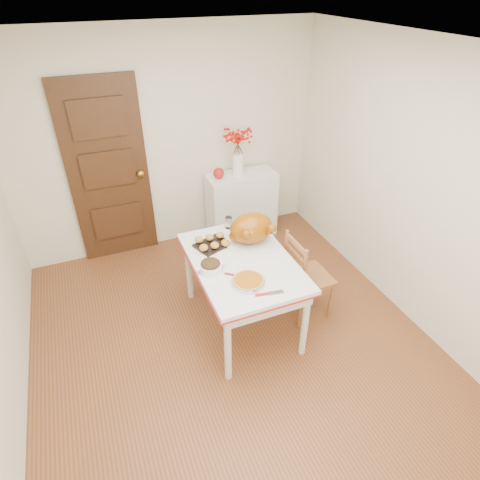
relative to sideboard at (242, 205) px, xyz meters
name	(u,v)px	position (x,y,z in m)	size (l,w,h in m)	color
floor	(235,348)	(-0.80, -1.78, -0.42)	(3.50, 4.00, 0.00)	#623114
ceiling	(232,50)	(-0.80, -1.78, 2.08)	(3.50, 4.00, 0.00)	white
wall_back	(169,145)	(-0.80, 0.22, 0.83)	(3.50, 0.00, 2.50)	beige
wall_right	(418,193)	(0.95, -1.78, 0.83)	(0.00, 4.00, 2.50)	beige
door_back	(109,174)	(-1.50, 0.19, 0.61)	(0.85, 0.06, 2.06)	black
sideboard	(242,205)	(0.00, 0.00, 0.00)	(0.84, 0.37, 0.84)	white
kitchen_table	(242,293)	(-0.62, -1.50, -0.04)	(0.87, 1.27, 0.76)	silver
chair_oak	(309,275)	(0.04, -1.59, 0.03)	(0.40, 0.40, 0.91)	#9F532B
berry_vase	(238,153)	(-0.05, 0.00, 0.70)	(0.29, 0.29, 0.56)	white
apple	(219,173)	(-0.29, 0.00, 0.49)	(0.13, 0.13, 0.13)	#A21A18
turkey_platter	(251,230)	(-0.44, -1.28, 0.49)	(0.47, 0.38, 0.30)	#98490A
pumpkin_pie	(248,281)	(-0.69, -1.81, 0.37)	(0.27, 0.27, 0.06)	#A2560E
stuffing_dish	(211,266)	(-0.92, -1.53, 0.39)	(0.25, 0.20, 0.10)	#463017
rolls_tray	(212,242)	(-0.79, -1.18, 0.38)	(0.30, 0.23, 0.08)	#BA8A34
pie_server	(269,293)	(-0.59, -1.99, 0.34)	(0.23, 0.07, 0.01)	silver
carving_knife	(238,276)	(-0.74, -1.70, 0.34)	(0.24, 0.06, 0.01)	silver
drinking_glass	(229,223)	(-0.53, -0.95, 0.40)	(0.07, 0.07, 0.12)	white
shaker_pair	(248,223)	(-0.34, -1.01, 0.39)	(0.10, 0.04, 0.10)	white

